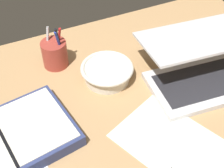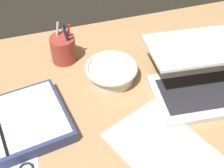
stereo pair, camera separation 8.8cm
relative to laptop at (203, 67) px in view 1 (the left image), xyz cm
name	(u,v)px [view 1 (the left image)]	position (x,y,z in cm)	size (l,w,h in cm)	color
desk_top	(121,124)	(-30.85, -5.15, -5.82)	(140.00, 100.00, 2.00)	tan
laptop	(203,67)	(0.00, 0.00, 0.00)	(37.85, 32.86, 13.32)	silver
bowl	(107,72)	(-27.13, 12.43, -1.79)	(16.69, 16.69, 5.40)	silver
pen_cup	(55,53)	(-39.52, 26.38, -0.14)	(8.29, 8.29, 15.82)	#9E382D
planner	(5,142)	(-61.74, 0.40, -2.88)	(38.41, 27.77, 4.06)	navy
paper_sheet_front	(173,143)	(-21.70, -17.54, -4.74)	(20.41, 29.40, 0.16)	silver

